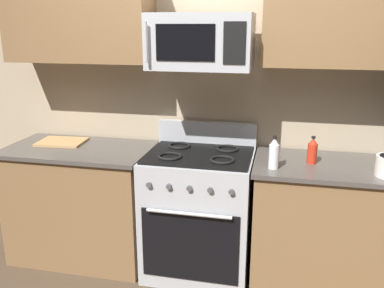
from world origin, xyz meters
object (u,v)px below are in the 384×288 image
at_px(range_oven, 199,211).
at_px(microwave, 201,41).
at_px(cutting_board, 62,142).
at_px(bottle_hot_sauce, 312,151).
at_px(bottle_vinegar, 274,154).

height_order(range_oven, microwave, microwave).
bearing_deg(cutting_board, bottle_hot_sauce, -2.68).
relative_size(microwave, cutting_board, 1.94).
distance_m(microwave, cutting_board, 1.37).
distance_m(range_oven, bottle_hot_sauce, 0.93).
bearing_deg(cutting_board, range_oven, -4.41).
distance_m(range_oven, bottle_vinegar, 0.77).
height_order(bottle_vinegar, bottle_hot_sauce, bottle_vinegar).
relative_size(cutting_board, bottle_hot_sauce, 1.90).
bearing_deg(cutting_board, microwave, -3.01).
bearing_deg(bottle_vinegar, range_oven, 162.45).
relative_size(bottle_vinegar, bottle_hot_sauce, 1.16).
xyz_separation_m(microwave, cutting_board, (-1.13, 0.06, -0.78)).
distance_m(microwave, bottle_hot_sauce, 1.04).
relative_size(cutting_board, bottle_vinegar, 1.64).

